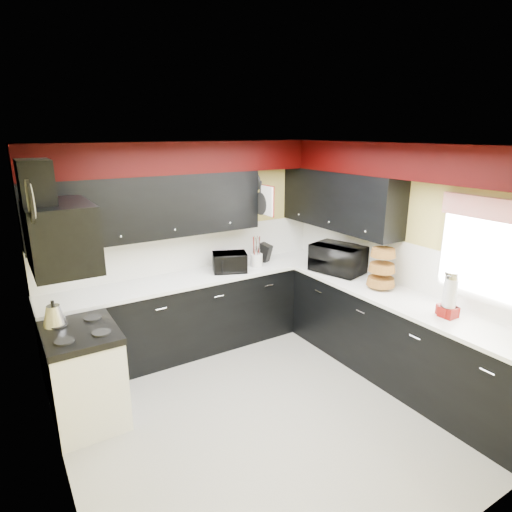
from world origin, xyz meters
The scene contains 35 objects.
ground centered at (0.00, 0.00, 0.00)m, with size 3.60×3.60×0.00m, color gray.
wall_back centered at (0.00, 1.80, 1.25)m, with size 3.60×0.06×2.50m, color #E0C666.
wall_right centered at (1.80, 0.00, 1.25)m, with size 0.06×3.60×2.50m, color #E0C666.
wall_left centered at (-1.80, 0.00, 1.25)m, with size 0.06×3.60×2.50m, color #E0C666.
ceiling centered at (0.00, 0.00, 2.50)m, with size 3.60×3.60×0.06m, color white.
cab_back centered at (0.00, 1.50, 0.45)m, with size 3.60×0.60×0.90m, color black.
cab_right centered at (1.50, -0.30, 0.45)m, with size 0.60×3.00×0.90m, color black.
counter_back centered at (0.00, 1.50, 0.92)m, with size 3.62×0.64×0.04m, color white.
counter_right centered at (1.50, -0.30, 0.92)m, with size 0.64×3.02×0.04m, color white.
splash_back centered at (0.00, 1.79, 1.19)m, with size 3.60×0.02×0.50m, color white.
splash_right centered at (1.79, 0.00, 1.19)m, with size 0.02×3.60×0.50m, color white.
upper_back centered at (-0.50, 1.62, 1.80)m, with size 2.60×0.35×0.70m, color black.
upper_right centered at (1.62, 0.90, 1.80)m, with size 0.35×1.80×0.70m, color black.
soffit_back centered at (0.00, 1.62, 2.33)m, with size 3.60×0.36×0.35m, color black.
soffit_right centered at (1.62, -0.18, 2.33)m, with size 0.36×3.24×0.35m, color black.
stove centered at (-1.50, 0.75, 0.43)m, with size 0.60×0.75×0.86m, color white.
cooktop centered at (-1.50, 0.75, 0.89)m, with size 0.62×0.77×0.06m, color black.
hood centered at (-1.55, 0.75, 1.78)m, with size 0.50×0.78×0.55m, color black.
hood_duct centered at (-1.68, 0.75, 2.20)m, with size 0.24×0.40×0.40m, color black.
window centered at (1.79, -0.90, 1.55)m, with size 0.03×0.86×0.96m, color white, non-canonical shape.
valance centered at (1.73, -0.90, 1.95)m, with size 0.04×0.88×0.20m, color red.
pan_top centered at (0.82, 1.55, 2.00)m, with size 0.03×0.22×0.40m, color black, non-canonical shape.
pan_mid centered at (0.82, 1.42, 1.75)m, with size 0.03×0.28×0.46m, color black, non-canonical shape.
pan_low centered at (0.82, 1.68, 1.72)m, with size 0.03×0.24×0.42m, color black, non-canonical shape.
cut_board centered at (0.83, 1.30, 1.80)m, with size 0.03×0.26×0.35m, color white.
baskets centered at (1.52, 0.05, 1.18)m, with size 0.27×0.27×0.50m, color brown, non-canonical shape.
clock centered at (-1.77, 0.25, 2.15)m, with size 0.03×0.30×0.30m, color black, non-canonical shape.
deco_plate centered at (1.77, -0.35, 2.25)m, with size 0.03×0.24×0.24m, color white, non-canonical shape.
toaster_oven centered at (0.39, 1.44, 1.06)m, with size 0.41×0.34×0.24m, color black.
microwave centered at (1.50, 0.73, 1.11)m, with size 0.61×0.41×0.34m, color black.
utensil_crock centered at (0.78, 1.45, 1.02)m, with size 0.15×0.15×0.16m, color silver.
knife_block centered at (0.98, 1.57, 1.06)m, with size 0.11×0.15×0.24m, color black.
kettle centered at (-1.67, 0.97, 1.01)m, with size 0.21×0.21×0.19m, color silver, non-canonical shape.
dispenser_a centered at (1.49, -0.80, 1.15)m, with size 0.15×0.15×0.41m, color maroon, non-canonical shape.
dispenser_b centered at (1.47, -0.82, 1.13)m, with size 0.14×0.14×0.38m, color #6D0F01, non-canonical shape.
Camera 1 is at (-1.98, -3.00, 2.61)m, focal length 30.00 mm.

